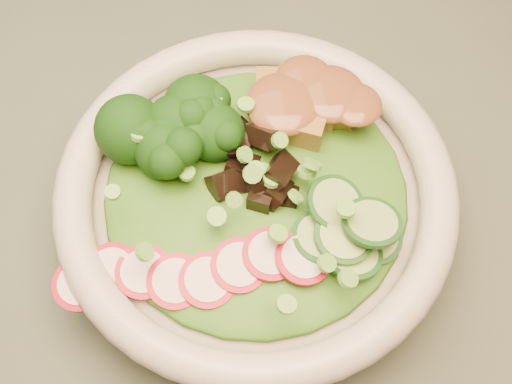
{
  "coord_description": "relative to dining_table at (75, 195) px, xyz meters",
  "views": [
    {
      "loc": [
        0.15,
        -0.33,
        1.25
      ],
      "look_at": [
        0.17,
        -0.1,
        0.81
      ],
      "focal_mm": 50.0,
      "sensor_mm": 36.0,
      "label": 1
    }
  ],
  "objects": [
    {
      "name": "lettuce_bed",
      "position": [
        0.17,
        -0.1,
        0.18
      ],
      "size": [
        0.21,
        0.21,
        0.03
      ],
      "primitive_type": "ellipsoid",
      "color": "#286916",
      "rests_on": "salad_bowl"
    },
    {
      "name": "dining_table",
      "position": [
        0.0,
        0.0,
        0.0
      ],
      "size": [
        1.2,
        0.8,
        0.75
      ],
      "color": "black",
      "rests_on": "ground"
    },
    {
      "name": "scallion_garnish",
      "position": [
        0.17,
        -0.1,
        0.2
      ],
      "size": [
        0.2,
        0.2,
        0.03
      ],
      "primitive_type": null,
      "color": "#6ABC42",
      "rests_on": "salad_bowl"
    },
    {
      "name": "mushroom_heap",
      "position": [
        0.18,
        -0.09,
        0.19
      ],
      "size": [
        0.07,
        0.07,
        0.04
      ],
      "primitive_type": null,
      "rotation": [
        0.0,
        0.0,
        -0.0
      ],
      "color": "black",
      "rests_on": "salad_bowl"
    },
    {
      "name": "radish_slices",
      "position": [
        0.13,
        -0.16,
        0.18
      ],
      "size": [
        0.11,
        0.04,
        0.02
      ],
      "primitive_type": null,
      "rotation": [
        0.0,
        0.0,
        -0.0
      ],
      "color": "#AE0D27",
      "rests_on": "salad_bowl"
    },
    {
      "name": "cucumber_slices",
      "position": [
        0.23,
        -0.14,
        0.19
      ],
      "size": [
        0.07,
        0.07,
        0.04
      ],
      "primitive_type": null,
      "rotation": [
        0.0,
        0.0,
        -0.0
      ],
      "color": "#A5CC71",
      "rests_on": "salad_bowl"
    },
    {
      "name": "salad_bowl",
      "position": [
        0.17,
        -0.1,
        0.16
      ],
      "size": [
        0.28,
        0.28,
        0.08
      ],
      "rotation": [
        0.0,
        0.0,
        -0.0
      ],
      "color": "beige",
      "rests_on": "dining_table"
    },
    {
      "name": "broccoli_florets",
      "position": [
        0.11,
        -0.07,
        0.19
      ],
      "size": [
        0.08,
        0.07,
        0.05
      ],
      "primitive_type": null,
      "rotation": [
        0.0,
        0.0,
        -0.0
      ],
      "color": "black",
      "rests_on": "salad_bowl"
    },
    {
      "name": "tofu_cubes",
      "position": [
        0.21,
        -0.05,
        0.19
      ],
      "size": [
        0.09,
        0.06,
        0.04
      ],
      "primitive_type": null,
      "rotation": [
        0.0,
        0.0,
        -0.0
      ],
      "color": "olive",
      "rests_on": "salad_bowl"
    },
    {
      "name": "peanut_sauce",
      "position": [
        0.21,
        -0.05,
        0.2
      ],
      "size": [
        0.07,
        0.06,
        0.02
      ],
      "primitive_type": "ellipsoid",
      "color": "brown",
      "rests_on": "tofu_cubes"
    },
    {
      "name": "floor",
      "position": [
        0.0,
        0.0,
        -0.64
      ],
      "size": [
        4.0,
        4.0,
        0.0
      ],
      "primitive_type": "plane",
      "color": "#572F1D",
      "rests_on": "ground"
    }
  ]
}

